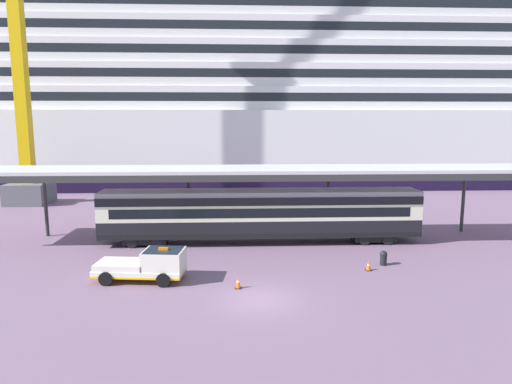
# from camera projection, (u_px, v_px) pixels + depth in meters

# --- Properties ---
(ground_plane) EXTENTS (400.00, 400.00, 0.00)m
(ground_plane) POSITION_uv_depth(u_px,v_px,m) (259.00, 300.00, 23.56)
(ground_plane) COLOR slate
(cruise_ship) EXTENTS (142.79, 24.25, 41.51)m
(cruise_ship) POSITION_uv_depth(u_px,v_px,m) (166.00, 89.00, 69.52)
(cruise_ship) COLOR black
(cruise_ship) RESTS_ON ground
(platform_canopy) EXTENTS (46.33, 5.45, 5.79)m
(platform_canopy) POSITION_uv_depth(u_px,v_px,m) (260.00, 171.00, 34.38)
(platform_canopy) COLOR silver
(platform_canopy) RESTS_ON ground
(train_carriage) EXTENTS (24.26, 2.81, 4.11)m
(train_carriage) POSITION_uv_depth(u_px,v_px,m) (261.00, 213.00, 34.49)
(train_carriage) COLOR black
(train_carriage) RESTS_ON ground
(service_truck) EXTENTS (5.39, 2.69, 2.02)m
(service_truck) POSITION_uv_depth(u_px,v_px,m) (148.00, 264.00, 26.29)
(service_truck) COLOR silver
(service_truck) RESTS_ON ground
(traffic_cone_near) EXTENTS (0.36, 0.36, 0.69)m
(traffic_cone_near) POSITION_uv_depth(u_px,v_px,m) (238.00, 282.00, 25.13)
(traffic_cone_near) COLOR black
(traffic_cone_near) RESTS_ON ground
(traffic_cone_mid) EXTENTS (0.36, 0.36, 0.62)m
(traffic_cone_mid) POSITION_uv_depth(u_px,v_px,m) (369.00, 266.00, 28.17)
(traffic_cone_mid) COLOR black
(traffic_cone_mid) RESTS_ON ground
(dockside_crane) EXTENTS (14.44, 4.40, 60.01)m
(dockside_crane) POSITION_uv_depth(u_px,v_px,m) (23.00, 32.00, 48.82)
(dockside_crane) COLOR #595960
(dockside_crane) RESTS_ON ground
(quay_bollard) EXTENTS (0.48, 0.48, 0.96)m
(quay_bollard) POSITION_uv_depth(u_px,v_px,m) (384.00, 257.00, 29.22)
(quay_bollard) COLOR black
(quay_bollard) RESTS_ON ground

